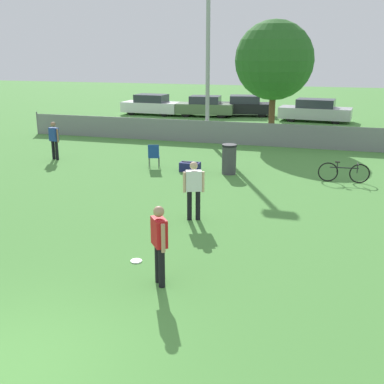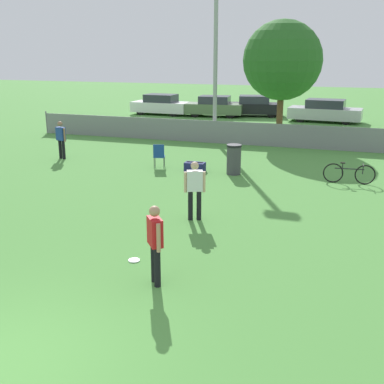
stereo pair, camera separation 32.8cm
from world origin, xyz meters
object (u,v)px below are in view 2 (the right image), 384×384
at_px(parked_car_dark, 254,106).
at_px(parked_car_white, 161,105).
at_px(trash_bin, 234,159).
at_px(frisbee_disc, 134,260).
at_px(parked_car_silver, 325,111).
at_px(player_receiver_white, 195,187).
at_px(gear_bag_sideline, 195,167).
at_px(folding_chair_sideline, 159,155).
at_px(player_thrower_red, 155,240).
at_px(bicycle_sideline, 349,173).
at_px(tree_near_pole, 283,60).
at_px(light_pole, 216,39).
at_px(spectator_in_blue, 61,137).
at_px(parked_car_olive, 215,106).

bearing_deg(parked_car_dark, parked_car_white, -179.77).
bearing_deg(trash_bin, frisbee_disc, -91.58).
bearing_deg(trash_bin, parked_car_silver, 81.37).
xyz_separation_m(player_receiver_white, gear_bag_sideline, (-1.69, 5.21, -0.76)).
bearing_deg(folding_chair_sideline, player_receiver_white, 104.18).
distance_m(player_thrower_red, parked_car_silver, 24.29).
xyz_separation_m(player_receiver_white, bicycle_sideline, (3.87, 5.19, -0.57)).
bearing_deg(bicycle_sideline, tree_near_pole, 109.99).
distance_m(player_thrower_red, gear_bag_sideline, 9.28).
bearing_deg(gear_bag_sideline, light_pole, 99.29).
relative_size(light_pole, spectator_in_blue, 5.27).
bearing_deg(parked_car_silver, parked_car_dark, 168.00).
relative_size(light_pole, trash_bin, 7.53).
relative_size(player_thrower_red, gear_bag_sideline, 2.12).
bearing_deg(player_thrower_red, trash_bin, 146.35).
height_order(light_pole, tree_near_pole, light_pole).
xyz_separation_m(player_thrower_red, trash_bin, (-0.64, 9.03, -0.37)).
relative_size(light_pole, folding_chair_sideline, 8.82).
relative_size(bicycle_sideline, parked_car_white, 0.41).
bearing_deg(parked_car_white, player_thrower_red, -66.17).
relative_size(spectator_in_blue, trash_bin, 1.43).
xyz_separation_m(folding_chair_sideline, parked_car_dark, (0.40, 16.60, 0.16)).
bearing_deg(light_pole, bicycle_sideline, -44.04).
bearing_deg(player_receiver_white, light_pole, 82.07).
distance_m(light_pole, parked_car_white, 11.95).
xyz_separation_m(light_pole, frisbee_disc, (2.32, -14.54, -4.91)).
bearing_deg(tree_near_pole, bicycle_sideline, -65.94).
height_order(parked_car_white, parked_car_olive, parked_car_white).
xyz_separation_m(folding_chair_sideline, parked_car_olive, (-2.17, 15.51, 0.16)).
distance_m(spectator_in_blue, frisbee_disc, 11.23).
distance_m(player_thrower_red, parked_car_white, 26.30).
bearing_deg(player_thrower_red, tree_near_pole, 142.94).
bearing_deg(parked_car_olive, light_pole, -79.39).
relative_size(player_thrower_red, frisbee_disc, 6.33).
xyz_separation_m(bicycle_sideline, gear_bag_sideline, (-5.57, 0.01, -0.18)).
xyz_separation_m(frisbee_disc, folding_chair_sideline, (-2.76, 8.23, 0.52)).
xyz_separation_m(trash_bin, parked_car_white, (-9.10, 15.39, 0.13)).
relative_size(trash_bin, parked_car_white, 0.26).
bearing_deg(folding_chair_sideline, gear_bag_sideline, 160.10).
bearing_deg(frisbee_disc, player_thrower_red, -44.05).
xyz_separation_m(frisbee_disc, bicycle_sideline, (4.30, 8.14, 0.34)).
height_order(gear_bag_sideline, parked_car_silver, parked_car_silver).
bearing_deg(parked_car_dark, spectator_in_blue, -117.36).
distance_m(frisbee_disc, folding_chair_sideline, 8.70).
xyz_separation_m(light_pole, parked_car_white, (-6.56, 9.05, -4.24)).
xyz_separation_m(tree_near_pole, parked_car_dark, (-3.04, 8.56, -3.25)).
relative_size(player_receiver_white, parked_car_silver, 0.35).
distance_m(player_receiver_white, trash_bin, 5.26).
height_order(light_pole, player_thrower_red, light_pole).
bearing_deg(player_thrower_red, parked_car_white, 164.03).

